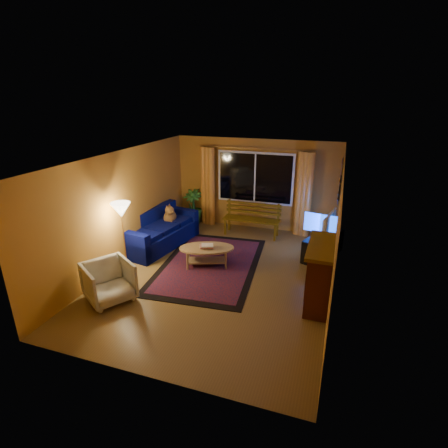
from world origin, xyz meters
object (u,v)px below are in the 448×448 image
(floor_lamp, at_px, (124,238))
(coffee_table, at_px, (207,256))
(bench, at_px, (251,227))
(armchair, at_px, (109,280))
(tv_console, at_px, (323,246))
(sofa, at_px, (160,229))

(floor_lamp, height_order, coffee_table, floor_lamp)
(coffee_table, bearing_deg, bench, 76.27)
(armchair, bearing_deg, bench, 9.60)
(bench, xyz_separation_m, armchair, (-1.70, -3.90, 0.18))
(floor_lamp, relative_size, tv_console, 1.20)
(armchair, bearing_deg, floor_lamp, 50.01)
(floor_lamp, bearing_deg, coffee_table, 29.18)
(bench, bearing_deg, sofa, -145.02)
(sofa, height_order, floor_lamp, floor_lamp)
(sofa, distance_m, floor_lamp, 1.52)
(bench, height_order, sofa, sofa)
(bench, relative_size, coffee_table, 1.25)
(armchair, relative_size, tv_console, 0.63)
(bench, relative_size, armchair, 1.84)
(armchair, relative_size, coffee_table, 0.68)
(sofa, bearing_deg, tv_console, 19.26)
(tv_console, bearing_deg, bench, -179.31)
(floor_lamp, relative_size, coffee_table, 1.30)
(armchair, relative_size, floor_lamp, 0.52)
(coffee_table, bearing_deg, tv_console, 27.94)
(bench, height_order, armchair, armchair)
(sofa, xyz_separation_m, armchair, (0.31, -2.51, -0.03))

